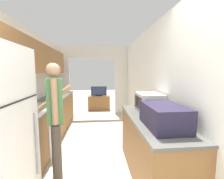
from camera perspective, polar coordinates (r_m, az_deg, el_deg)
name	(u,v)px	position (r m, az deg, el deg)	size (l,w,h in m)	color
wall_left	(22,76)	(3.30, -31.04, 4.40)	(0.38, 6.92, 2.50)	silver
wall_right	(160,90)	(2.85, 17.70, -0.18)	(0.06, 6.92, 2.50)	silver
wall_far_with_doorway	(92,76)	(5.49, -7.44, 5.26)	(2.95, 0.06, 2.50)	silver
counter_left	(51,118)	(4.05, -22.31, -9.85)	(0.62, 3.46, 0.91)	brown
counter_right	(152,148)	(2.45, 14.87, -20.64)	(0.62, 1.70, 0.91)	brown
range_oven	(40,129)	(3.38, -25.89, -13.24)	(0.66, 0.78, 1.05)	#B7B7BC
person	(55,118)	(2.31, -20.80, -10.28)	(0.54, 0.44, 1.70)	#4C4238
suitcase	(164,116)	(1.93, 19.09, -9.49)	(0.42, 0.65, 0.28)	#231E38
microwave	(149,102)	(2.63, 14.04, -4.74)	(0.40, 0.49, 0.30)	#B7B7BC
tv_cabinet	(99,103)	(6.32, -5.00, -5.02)	(0.89, 0.42, 0.59)	brown
television	(99,91)	(6.20, -5.04, -0.70)	(0.64, 0.16, 0.39)	black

